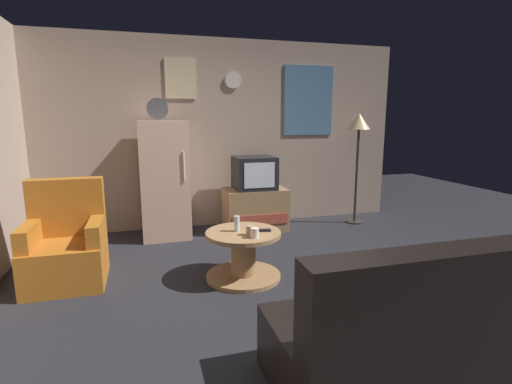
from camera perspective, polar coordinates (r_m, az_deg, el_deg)
ground_plane at (r=3.55m, az=3.69°, el=-14.74°), size 12.00×12.00×0.00m
wall_with_art at (r=5.57m, az=-4.70°, el=8.54°), size 5.20×0.12×2.60m
fridge at (r=5.09m, az=-13.35°, el=1.83°), size 0.60×0.62×1.77m
tv_stand at (r=5.35m, az=-0.14°, el=-2.54°), size 0.84×0.53×0.58m
crt_tv at (r=5.25m, az=-0.25°, el=2.86°), size 0.54×0.51×0.44m
standing_lamp at (r=5.75m, az=14.92°, el=8.82°), size 0.32×0.32×1.59m
coffee_table at (r=3.77m, az=-1.88°, el=-9.26°), size 0.72×0.72×0.47m
wine_glass at (r=3.69m, az=-2.83°, el=-4.69°), size 0.05×0.05×0.15m
mug_ceramic_white at (r=3.50m, az=-0.20°, el=-6.06°), size 0.08×0.08×0.09m
mug_ceramic_tan at (r=3.58m, az=-0.87°, el=-5.69°), size 0.08×0.08×0.09m
remote_control at (r=3.70m, az=1.03°, el=-5.67°), size 0.16×0.07×0.02m
armchair at (r=4.08m, az=-26.18°, el=-7.30°), size 0.68×0.68×0.96m
couch at (r=2.53m, az=23.50°, el=-18.92°), size 1.70×0.80×0.92m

